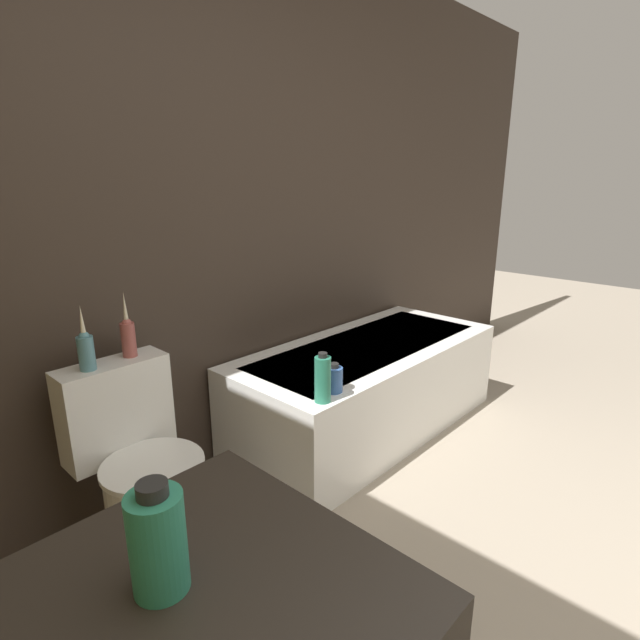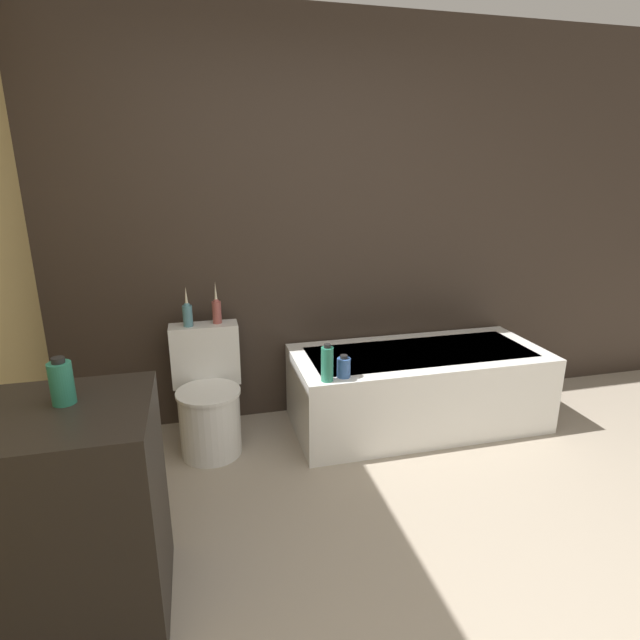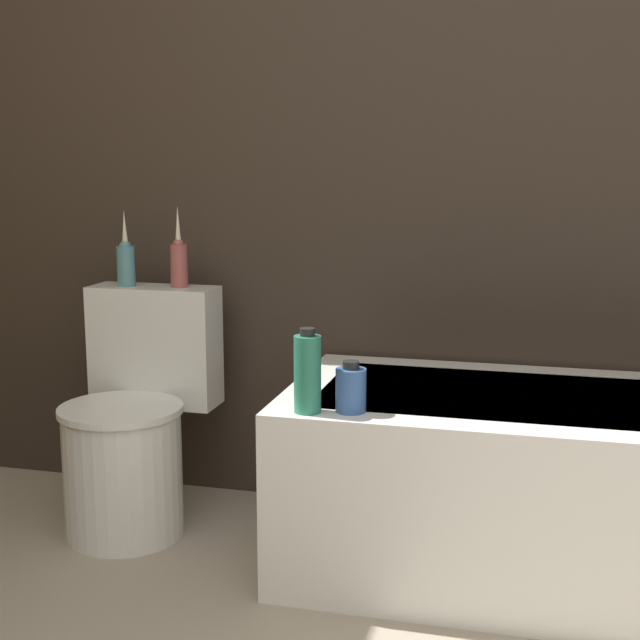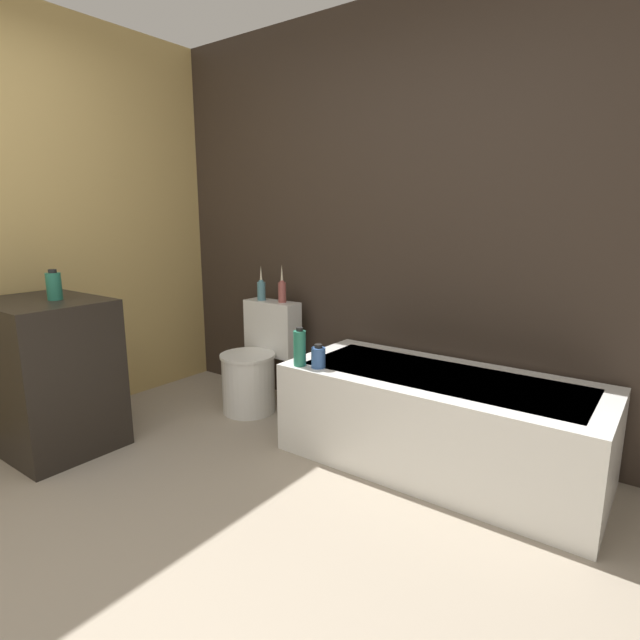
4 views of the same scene
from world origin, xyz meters
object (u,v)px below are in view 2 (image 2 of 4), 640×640
Objects in this scene: soap_bottle_glass at (62,382)px; shampoo_bottle_short at (344,367)px; vase_silver at (217,310)px; vase_gold at (187,313)px; bathtub at (418,387)px; toilet at (209,400)px; shampoo_bottle_tall at (327,364)px.

soap_bottle_glass is 1.54m from shampoo_bottle_short.
vase_gold is at bearing -172.67° from vase_silver.
vase_silver reaches higher than bathtub.
toilet is 0.56m from vase_silver.
toilet reaches higher than shampoo_bottle_tall.
soap_bottle_glass is 1.32m from vase_gold.
bathtub is 0.73m from shampoo_bottle_short.
vase_gold is 1.01m from shampoo_bottle_short.
toilet is 0.80m from shampoo_bottle_tall.
vase_silver is at bearing 7.33° from vase_gold.
toilet is at bearing 158.33° from shampoo_bottle_short.
vase_gold is 0.18m from vase_silver.
shampoo_bottle_tall is (0.57, -0.52, -0.21)m from vase_silver.
toilet reaches higher than shampoo_bottle_short.
toilet is at bearing 153.03° from shampoo_bottle_tall.
bathtub is 7.57× the size of shampoo_bottle_tall.
soap_bottle_glass reaches higher than toilet.
shampoo_bottle_tall reaches higher than bathtub.
soap_bottle_glass is at bearing -114.68° from vase_silver.
vase_silver reaches higher than toilet.
soap_bottle_glass is 0.65× the size of vase_silver.
vase_silver is at bearing 170.30° from bathtub.
toilet is 0.54m from vase_gold.
toilet is at bearing 178.64° from bathtub.
vase_gold reaches higher than shampoo_bottle_tall.
shampoo_bottle_short is (0.85, -0.47, -0.25)m from vase_gold.
soap_bottle_glass is 1.41m from vase_silver.
vase_gold is at bearing 118.19° from toilet.
vase_silver reaches higher than vase_gold.
toilet is at bearing 65.41° from soap_bottle_glass.
soap_bottle_glass is at bearing -148.23° from shampoo_bottle_short.
toilet is at bearing -61.81° from vase_gold.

